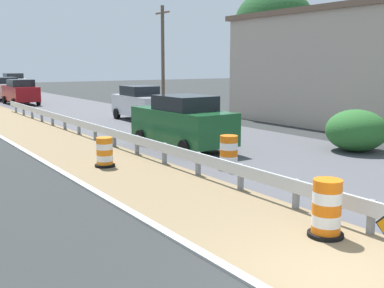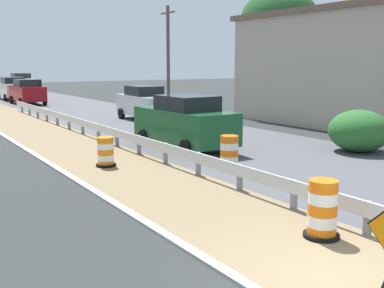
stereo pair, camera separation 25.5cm
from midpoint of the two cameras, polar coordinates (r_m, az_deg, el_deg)
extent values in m
plane|color=#2B2D2D|center=(7.96, 17.73, -15.64)|extent=(160.00, 160.00, 0.00)
cube|color=#7F6B4C|center=(8.35, 20.05, -14.53)|extent=(3.44, 120.00, 0.01)
cube|color=silver|center=(10.52, 15.45, -6.06)|extent=(0.08, 56.46, 0.32)
cube|color=slate|center=(10.05, 20.08, -8.26)|extent=(0.12, 0.12, 0.70)
cube|color=slate|center=(11.29, 11.80, -5.89)|extent=(0.12, 0.12, 0.70)
cube|color=slate|center=(12.73, 5.32, -3.94)|extent=(0.12, 0.12, 0.70)
cube|color=slate|center=(14.31, 0.24, -2.37)|extent=(0.12, 0.12, 0.70)
cube|color=slate|center=(15.99, -3.80, -1.10)|extent=(0.12, 0.12, 0.70)
cube|color=slate|center=(17.74, -7.05, -0.08)|extent=(0.12, 0.12, 0.70)
cube|color=slate|center=(19.54, -9.71, 0.76)|extent=(0.12, 0.12, 0.70)
cube|color=slate|center=(21.38, -11.92, 1.46)|extent=(0.12, 0.12, 0.70)
cube|color=slate|center=(23.25, -13.78, 2.04)|extent=(0.12, 0.12, 0.70)
cube|color=slate|center=(25.14, -15.35, 2.53)|extent=(0.12, 0.12, 0.70)
cube|color=slate|center=(27.05, -16.71, 2.95)|extent=(0.12, 0.12, 0.70)
cube|color=slate|center=(28.98, -17.89, 3.32)|extent=(0.12, 0.12, 0.70)
cube|color=slate|center=(30.91, -18.93, 3.64)|extent=(0.12, 0.12, 0.70)
cube|color=slate|center=(32.86, -19.84, 3.92)|extent=(0.12, 0.12, 0.70)
cube|color=slate|center=(34.81, -20.65, 4.17)|extent=(0.12, 0.12, 0.70)
cylinder|color=orange|center=(9.72, 15.04, -10.06)|extent=(0.56, 0.56, 0.23)
cylinder|color=white|center=(9.65, 15.10, -8.78)|extent=(0.56, 0.56, 0.23)
cylinder|color=orange|center=(9.58, 15.16, -7.48)|extent=(0.56, 0.56, 0.23)
cylinder|color=white|center=(9.51, 15.22, -6.16)|extent=(0.56, 0.56, 0.23)
cylinder|color=orange|center=(9.45, 15.29, -4.83)|extent=(0.56, 0.56, 0.23)
cylinder|color=black|center=(9.74, 15.02, -10.47)|extent=(0.70, 0.70, 0.08)
cylinder|color=orange|center=(15.11, 3.95, -2.67)|extent=(0.57, 0.57, 0.22)
cylinder|color=white|center=(15.07, 3.95, -1.86)|extent=(0.57, 0.57, 0.22)
cylinder|color=orange|center=(15.03, 3.96, -1.04)|extent=(0.57, 0.57, 0.22)
cylinder|color=white|center=(14.99, 3.97, -0.22)|extent=(0.57, 0.57, 0.22)
cylinder|color=orange|center=(14.95, 3.98, 0.60)|extent=(0.57, 0.57, 0.22)
cylinder|color=black|center=(15.13, 3.94, -2.93)|extent=(0.71, 0.71, 0.08)
cylinder|color=orange|center=(15.78, -10.89, -2.34)|extent=(0.53, 0.53, 0.19)
cylinder|color=white|center=(15.75, -10.91, -1.65)|extent=(0.53, 0.53, 0.19)
cylinder|color=orange|center=(15.71, -10.94, -0.96)|extent=(0.53, 0.53, 0.19)
cylinder|color=white|center=(15.67, -10.96, -0.27)|extent=(0.53, 0.53, 0.19)
cylinder|color=orange|center=(15.64, -10.98, 0.43)|extent=(0.53, 0.53, 0.19)
cylinder|color=black|center=(15.80, -10.89, -2.54)|extent=(0.66, 0.66, 0.08)
cube|color=maroon|center=(41.30, -20.10, 5.74)|extent=(1.97, 4.60, 1.15)
cube|color=black|center=(41.08, -20.10, 6.92)|extent=(1.75, 2.12, 0.56)
cylinder|color=black|center=(42.58, -21.81, 4.96)|extent=(0.23, 0.64, 0.64)
cylinder|color=black|center=(43.04, -19.33, 5.15)|extent=(0.23, 0.64, 0.64)
cylinder|color=black|center=(39.65, -20.84, 4.72)|extent=(0.23, 0.64, 0.64)
cylinder|color=black|center=(40.14, -18.18, 4.92)|extent=(0.23, 0.64, 0.64)
cube|color=silver|center=(56.61, -20.75, 6.72)|extent=(1.97, 4.52, 1.35)
cube|color=black|center=(56.75, -20.85, 7.69)|extent=(1.76, 2.08, 0.56)
cylinder|color=black|center=(55.42, -19.39, 6.05)|extent=(0.22, 0.64, 0.64)
cylinder|color=black|center=(54.98, -21.36, 5.91)|extent=(0.22, 0.64, 0.64)
cylinder|color=black|center=(58.31, -20.11, 6.17)|extent=(0.22, 0.64, 0.64)
cylinder|color=black|center=(57.89, -21.99, 6.03)|extent=(0.22, 0.64, 0.64)
cube|color=#195128|center=(18.67, -1.59, 2.30)|extent=(2.09, 4.86, 1.23)
cube|color=black|center=(18.42, -1.26, 4.99)|extent=(1.81, 2.26, 0.56)
cylinder|color=black|center=(19.60, -6.52, 0.77)|extent=(0.24, 0.65, 0.64)
cylinder|color=black|center=(20.59, -1.81, 1.27)|extent=(0.24, 0.65, 0.64)
cylinder|color=black|center=(16.93, -1.30, -0.58)|extent=(0.24, 0.65, 0.64)
cylinder|color=black|center=(18.08, 3.78, 0.06)|extent=(0.24, 0.65, 0.64)
cube|color=silver|center=(27.98, -6.42, 4.63)|extent=(1.96, 4.71, 1.15)
cube|color=black|center=(28.08, -6.62, 6.40)|extent=(1.69, 2.19, 0.56)
cylinder|color=black|center=(27.07, -3.30, 3.29)|extent=(0.24, 0.65, 0.64)
cylinder|color=black|center=(26.28, -6.74, 3.04)|extent=(0.24, 0.65, 0.64)
cylinder|color=black|center=(29.79, -6.10, 3.84)|extent=(0.24, 0.65, 0.64)
cylinder|color=black|center=(29.07, -9.29, 3.62)|extent=(0.24, 0.65, 0.64)
cube|color=silver|center=(46.86, -21.69, 6.07)|extent=(1.99, 4.76, 1.19)
cube|color=black|center=(46.63, -21.71, 7.13)|extent=(1.77, 2.20, 0.56)
cylinder|color=black|center=(48.62, -20.90, 5.52)|extent=(0.23, 0.64, 0.64)
cylinder|color=black|center=(45.57, -20.05, 5.33)|extent=(0.23, 0.64, 0.64)
cube|color=#AD9E8E|center=(27.46, 21.46, 8.20)|extent=(8.35, 15.35, 5.87)
cube|color=brown|center=(27.59, 21.87, 14.60)|extent=(8.68, 15.96, 0.30)
cylinder|color=brown|center=(34.39, -3.74, 10.24)|extent=(0.24, 0.24, 7.33)
cube|color=brown|center=(34.56, -3.80, 15.50)|extent=(0.12, 1.80, 0.10)
ellipsoid|color=#286028|center=(19.14, 18.80, 1.56)|extent=(2.31, 2.31, 1.60)
cylinder|color=brown|center=(30.84, 9.41, 6.82)|extent=(0.36, 0.36, 3.70)
ellipsoid|color=#1E4C23|center=(30.89, 9.62, 13.95)|extent=(4.98, 4.98, 4.49)
camera|label=1|loc=(0.13, -90.52, -0.09)|focal=44.30mm
camera|label=2|loc=(0.13, 89.48, 0.09)|focal=44.30mm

